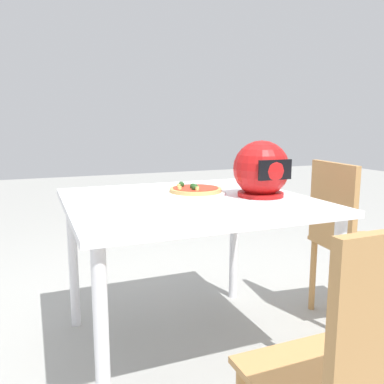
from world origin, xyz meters
TOP-DOWN VIEW (x-y plane):
  - ground_plane at (0.00, 0.00)m, footprint 14.00×14.00m
  - dining_table at (0.00, 0.00)m, footprint 1.10×1.04m
  - pizza_plate at (-0.08, -0.09)m, footprint 0.29×0.29m
  - pizza at (-0.07, -0.09)m, footprint 0.25×0.25m
  - motorcycle_helmet at (-0.34, 0.08)m, footprint 0.26×0.26m
  - chair_far at (-0.02, 1.06)m, footprint 0.40×0.40m
  - chair_side at (-0.91, 0.05)m, footprint 0.44×0.44m

SIDE VIEW (x-z plane):
  - ground_plane at x=0.00m, z-range 0.00..0.00m
  - chair_far at x=-0.02m, z-range 0.06..0.96m
  - chair_side at x=-0.91m, z-range 0.06..0.96m
  - dining_table at x=0.00m, z-range 0.30..1.06m
  - pizza_plate at x=-0.08m, z-range 0.76..0.77m
  - pizza at x=-0.07m, z-range 0.76..0.81m
  - motorcycle_helmet at x=-0.34m, z-range 0.75..1.02m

